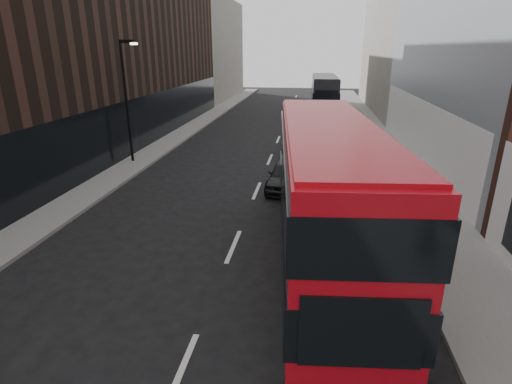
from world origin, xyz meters
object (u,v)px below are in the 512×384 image
at_px(street_lamp, 127,94).
at_px(grey_bus, 324,92).
at_px(car_b, 299,144).
at_px(red_bus, 326,191).
at_px(car_a, 286,175).
at_px(car_c, 329,117).

bearing_deg(street_lamp, grey_bus, 64.36).
bearing_deg(grey_bus, car_b, -96.31).
bearing_deg(red_bus, car_b, 90.19).
relative_size(red_bus, car_a, 2.87).
xyz_separation_m(red_bus, car_a, (-1.69, 7.52, -1.89)).
relative_size(street_lamp, red_bus, 0.60).
bearing_deg(car_b, car_a, -97.37).
bearing_deg(red_bus, car_c, 82.68).
bearing_deg(car_a, car_b, 92.77).
height_order(grey_bus, car_b, grey_bus).
bearing_deg(car_a, red_bus, -71.49).
distance_m(car_a, car_b, 6.79).
xyz_separation_m(car_a, car_b, (0.36, 6.78, 0.03)).
bearing_deg(car_b, red_bus, -89.00).
distance_m(red_bus, grey_bus, 35.78).
relative_size(grey_bus, car_b, 2.70).
distance_m(grey_bus, car_b, 21.60).
bearing_deg(street_lamp, car_c, 50.23).
relative_size(street_lamp, grey_bus, 0.59).
height_order(red_bus, car_a, red_bus).
distance_m(car_a, car_c, 18.36).
bearing_deg(car_a, car_c, 87.44).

